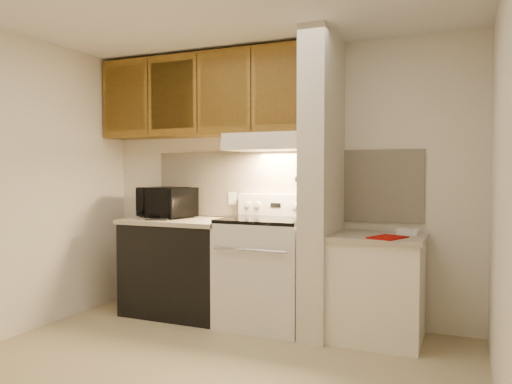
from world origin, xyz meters
The scene contains 49 objects.
floor centered at (0.00, 0.00, 0.00)m, with size 3.60×3.60×0.00m, color tan.
wall_back centered at (0.00, 1.50, 1.25)m, with size 3.60×0.02×2.50m, color silver.
wall_left centered at (-1.80, 0.00, 1.25)m, with size 0.02×3.00×2.50m, color silver.
wall_right centered at (1.80, 0.00, 1.25)m, with size 0.02×3.00×2.50m, color silver.
backsplash centered at (0.00, 1.49, 1.24)m, with size 2.60×0.02×0.63m, color #F2E6C9.
range_body centered at (0.00, 1.16, 0.46)m, with size 0.76×0.65×0.92m, color silver.
oven_window centered at (0.00, 0.84, 0.50)m, with size 0.50×0.01×0.30m, color black.
oven_handle centered at (0.00, 0.80, 0.72)m, with size 0.02×0.02×0.65m, color silver.
cooktop centered at (0.00, 1.16, 0.94)m, with size 0.74×0.64×0.03m, color black.
range_backguard centered at (0.00, 1.44, 1.05)m, with size 0.76×0.08×0.20m, color silver.
range_display centered at (0.00, 1.40, 1.05)m, with size 0.10×0.01×0.04m, color black.
range_knob_left_outer centered at (-0.28, 1.40, 1.05)m, with size 0.05×0.05×0.02m, color silver.
range_knob_left_inner centered at (-0.18, 1.40, 1.05)m, with size 0.05×0.05×0.02m, color silver.
range_knob_right_inner centered at (0.18, 1.40, 1.05)m, with size 0.05×0.05×0.02m, color silver.
range_knob_right_outer centered at (0.28, 1.40, 1.05)m, with size 0.05×0.05×0.02m, color silver.
dishwasher_front centered at (-0.88, 1.17, 0.43)m, with size 1.00×0.63×0.87m, color black.
left_countertop centered at (-0.88, 1.17, 0.89)m, with size 1.04×0.67×0.04m, color #B7AB93.
spoon_rest centered at (-1.01, 0.97, 0.92)m, with size 0.20×0.06×0.01m, color black.
teal_jar centered at (-1.09, 1.39, 0.96)m, with size 0.09×0.09×0.11m, color #245A4C.
outlet centered at (-0.48, 1.48, 1.10)m, with size 0.08×0.01×0.12m, color white.
microwave centered at (-1.10, 1.27, 1.06)m, with size 0.53×0.36×0.29m, color black.
partition_pillar centered at (0.51, 1.15, 1.25)m, with size 0.22×0.70×2.50m, color beige.
pillar_trim centered at (0.39, 1.15, 1.30)m, with size 0.01×0.70×0.04m, color brown.
knife_strip centered at (0.39, 1.10, 1.32)m, with size 0.02×0.42×0.04m, color black.
knife_blade_a centered at (0.38, 0.95, 1.22)m, with size 0.01×0.04×0.16m, color silver.
knife_handle_a centered at (0.38, 0.95, 1.37)m, with size 0.02×0.02×0.10m, color black.
knife_blade_b centered at (0.38, 1.03, 1.21)m, with size 0.01×0.04×0.18m, color silver.
knife_handle_b centered at (0.38, 1.02, 1.37)m, with size 0.02×0.02×0.10m, color black.
knife_blade_c centered at (0.38, 1.11, 1.20)m, with size 0.01×0.04×0.20m, color silver.
knife_handle_c centered at (0.38, 1.11, 1.37)m, with size 0.02×0.02×0.10m, color black.
knife_blade_d centered at (0.38, 1.18, 1.22)m, with size 0.01×0.04×0.16m, color silver.
knife_handle_d centered at (0.38, 1.19, 1.37)m, with size 0.02×0.02×0.10m, color black.
knife_blade_e centered at (0.38, 1.27, 1.21)m, with size 0.01×0.04×0.18m, color silver.
knife_handle_e centered at (0.38, 1.26, 1.37)m, with size 0.02×0.02×0.10m, color black.
oven_mitt centered at (0.38, 1.32, 1.15)m, with size 0.03×0.10×0.25m, color gray.
right_cab_base centered at (0.97, 1.15, 0.40)m, with size 0.70×0.60×0.81m, color white.
right_countertop centered at (0.97, 1.15, 0.83)m, with size 0.74×0.64×0.04m, color #B7AB93.
red_folder centered at (1.07, 1.00, 0.85)m, with size 0.21×0.29×0.01m, color #9E0802.
white_box centered at (1.19, 1.28, 0.87)m, with size 0.16×0.11×0.04m, color white.
range_hood centered at (0.00, 1.28, 1.62)m, with size 0.78×0.44×0.15m, color white.
hood_lip centered at (0.00, 1.07, 1.58)m, with size 0.78×0.04×0.06m, color white.
upper_cabinets centered at (-0.69, 1.32, 2.08)m, with size 2.18×0.33×0.77m, color brown.
cab_door_a centered at (-1.51, 1.17, 2.08)m, with size 0.46×0.01×0.63m, color brown.
cab_gap_a centered at (-1.23, 1.16, 2.08)m, with size 0.01×0.01×0.73m, color black.
cab_door_b centered at (-0.96, 1.17, 2.08)m, with size 0.46×0.01×0.63m, color brown.
cab_gap_b centered at (-0.69, 1.16, 2.08)m, with size 0.01×0.01×0.73m, color black.
cab_door_c centered at (-0.42, 1.17, 2.08)m, with size 0.46×0.01×0.63m, color brown.
cab_gap_c centered at (-0.14, 1.16, 2.08)m, with size 0.01×0.01×0.73m, color black.
cab_door_d centered at (0.13, 1.17, 2.08)m, with size 0.46×0.01×0.63m, color brown.
Camera 1 is at (1.63, -2.90, 1.36)m, focal length 35.00 mm.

